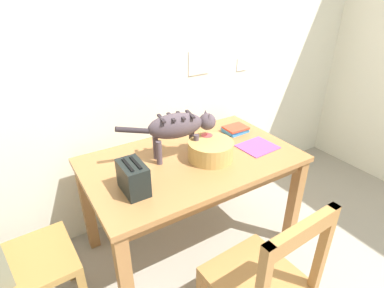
{
  "coord_description": "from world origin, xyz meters",
  "views": [
    {
      "loc": [
        -0.95,
        0.12,
        1.75
      ],
      "look_at": [
        -0.04,
        1.59,
        0.84
      ],
      "focal_mm": 28.9,
      "sensor_mm": 36.0,
      "label": 1
    }
  ],
  "objects_px": {
    "wicker_basket": "(211,150)",
    "wooden_chair_near": "(22,263)",
    "toaster": "(133,178)",
    "coffee_mug": "(207,141)",
    "cat": "(179,127)",
    "dining_table": "(192,169)",
    "magazine": "(257,147)",
    "wooden_chair_far": "(262,283)",
    "book_stack": "(235,129)",
    "saucer_bowl": "(207,149)"
  },
  "relations": [
    {
      "from": "dining_table",
      "to": "book_stack",
      "type": "bearing_deg",
      "value": 18.03
    },
    {
      "from": "coffee_mug",
      "to": "book_stack",
      "type": "distance_m",
      "value": 0.38
    },
    {
      "from": "cat",
      "to": "magazine",
      "type": "height_order",
      "value": "cat"
    },
    {
      "from": "coffee_mug",
      "to": "wooden_chair_near",
      "type": "height_order",
      "value": "wooden_chair_near"
    },
    {
      "from": "coffee_mug",
      "to": "dining_table",
      "type": "bearing_deg",
      "value": -171.17
    },
    {
      "from": "magazine",
      "to": "toaster",
      "type": "bearing_deg",
      "value": 177.83
    },
    {
      "from": "dining_table",
      "to": "wooden_chair_far",
      "type": "height_order",
      "value": "wooden_chair_far"
    },
    {
      "from": "cat",
      "to": "magazine",
      "type": "xyz_separation_m",
      "value": [
        0.52,
        -0.17,
        -0.21
      ]
    },
    {
      "from": "dining_table",
      "to": "magazine",
      "type": "distance_m",
      "value": 0.48
    },
    {
      "from": "coffee_mug",
      "to": "wooden_chair_far",
      "type": "bearing_deg",
      "value": -105.69
    },
    {
      "from": "dining_table",
      "to": "wooden_chair_far",
      "type": "relative_size",
      "value": 1.45
    },
    {
      "from": "wicker_basket",
      "to": "toaster",
      "type": "distance_m",
      "value": 0.56
    },
    {
      "from": "saucer_bowl",
      "to": "book_stack",
      "type": "bearing_deg",
      "value": 21.05
    },
    {
      "from": "dining_table",
      "to": "saucer_bowl",
      "type": "relative_size",
      "value": 6.33
    },
    {
      "from": "dining_table",
      "to": "coffee_mug",
      "type": "distance_m",
      "value": 0.21
    },
    {
      "from": "coffee_mug",
      "to": "wooden_chair_near",
      "type": "bearing_deg",
      "value": -176.54
    },
    {
      "from": "coffee_mug",
      "to": "magazine",
      "type": "height_order",
      "value": "coffee_mug"
    },
    {
      "from": "toaster",
      "to": "saucer_bowl",
      "type": "bearing_deg",
      "value": 15.37
    },
    {
      "from": "toaster",
      "to": "wooden_chair_far",
      "type": "height_order",
      "value": "wooden_chair_far"
    },
    {
      "from": "cat",
      "to": "wooden_chair_far",
      "type": "distance_m",
      "value": 0.98
    },
    {
      "from": "book_stack",
      "to": "wooden_chair_far",
      "type": "height_order",
      "value": "wooden_chair_far"
    },
    {
      "from": "cat",
      "to": "wicker_basket",
      "type": "distance_m",
      "value": 0.25
    },
    {
      "from": "cat",
      "to": "toaster",
      "type": "bearing_deg",
      "value": -53.8
    },
    {
      "from": "cat",
      "to": "dining_table",
      "type": "bearing_deg",
      "value": 57.7
    },
    {
      "from": "dining_table",
      "to": "wicker_basket",
      "type": "relative_size",
      "value": 4.73
    },
    {
      "from": "saucer_bowl",
      "to": "dining_table",
      "type": "bearing_deg",
      "value": -170.9
    },
    {
      "from": "wicker_basket",
      "to": "wooden_chair_near",
      "type": "height_order",
      "value": "wooden_chair_near"
    },
    {
      "from": "wooden_chair_near",
      "to": "saucer_bowl",
      "type": "bearing_deg",
      "value": 91.04
    },
    {
      "from": "coffee_mug",
      "to": "wicker_basket",
      "type": "height_order",
      "value": "coffee_mug"
    },
    {
      "from": "dining_table",
      "to": "wooden_chair_near",
      "type": "distance_m",
      "value": 1.08
    },
    {
      "from": "cat",
      "to": "wooden_chair_near",
      "type": "relative_size",
      "value": 0.67
    },
    {
      "from": "dining_table",
      "to": "wooden_chair_far",
      "type": "bearing_deg",
      "value": -96.98
    },
    {
      "from": "cat",
      "to": "wooden_chair_near",
      "type": "height_order",
      "value": "cat"
    },
    {
      "from": "wicker_basket",
      "to": "wooden_chair_far",
      "type": "bearing_deg",
      "value": -105.0
    },
    {
      "from": "magazine",
      "to": "dining_table",
      "type": "bearing_deg",
      "value": 162.2
    },
    {
      "from": "dining_table",
      "to": "cat",
      "type": "relative_size",
      "value": 2.17
    },
    {
      "from": "saucer_bowl",
      "to": "book_stack",
      "type": "xyz_separation_m",
      "value": [
        0.36,
        0.14,
        0.0
      ]
    },
    {
      "from": "book_stack",
      "to": "toaster",
      "type": "bearing_deg",
      "value": -162.44
    },
    {
      "from": "wooden_chair_near",
      "to": "dining_table",
      "type": "bearing_deg",
      "value": 90.36
    },
    {
      "from": "book_stack",
      "to": "dining_table",
      "type": "bearing_deg",
      "value": -161.97
    },
    {
      "from": "coffee_mug",
      "to": "cat",
      "type": "bearing_deg",
      "value": 170.03
    },
    {
      "from": "dining_table",
      "to": "wooden_chair_near",
      "type": "xyz_separation_m",
      "value": [
        -1.07,
        -0.05,
        -0.18
      ]
    },
    {
      "from": "book_stack",
      "to": "coffee_mug",
      "type": "bearing_deg",
      "value": -158.74
    },
    {
      "from": "dining_table",
      "to": "magazine",
      "type": "xyz_separation_m",
      "value": [
        0.46,
        -0.12,
        0.09
      ]
    },
    {
      "from": "book_stack",
      "to": "saucer_bowl",
      "type": "bearing_deg",
      "value": -158.95
    },
    {
      "from": "dining_table",
      "to": "wooden_chair_far",
      "type": "distance_m",
      "value": 0.82
    },
    {
      "from": "cat",
      "to": "toaster",
      "type": "height_order",
      "value": "cat"
    },
    {
      "from": "book_stack",
      "to": "wooden_chair_near",
      "type": "height_order",
      "value": "wooden_chair_near"
    },
    {
      "from": "cat",
      "to": "saucer_bowl",
      "type": "height_order",
      "value": "cat"
    },
    {
      "from": "wicker_basket",
      "to": "toaster",
      "type": "bearing_deg",
      "value": -172.68
    }
  ]
}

